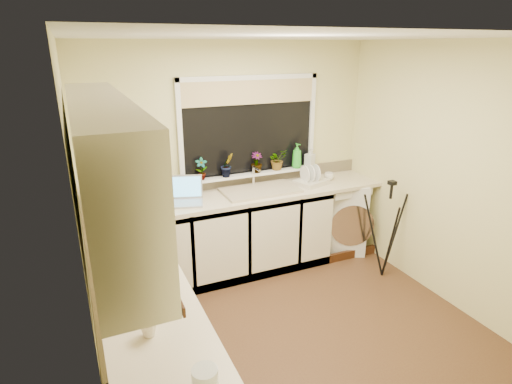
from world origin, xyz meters
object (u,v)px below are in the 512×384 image
object	(u,v)px
microwave	(128,218)
plant_c	(257,162)
plant_d	(277,159)
dish_rack	(311,182)
plant_a	(202,169)
cup_back	(329,176)
washing_machine	(337,214)
tripod	(387,230)
soap_bottle_green	(297,156)
steel_jar	(134,282)
laptop	(185,195)
kettle	(128,233)
cup_left	(149,329)
soap_bottle_clear	(310,157)
plant_b	(227,165)

from	to	relation	value
microwave	plant_c	size ratio (longest dim) A/B	2.25
plant_d	dish_rack	bearing A→B (deg)	-36.99
plant_a	cup_back	distance (m)	1.51
microwave	plant_a	xyz separation A→B (m)	(0.86, 0.73, 0.13)
washing_machine	microwave	bearing A→B (deg)	-143.37
tripod	washing_machine	bearing A→B (deg)	87.69
plant_c	soap_bottle_green	size ratio (longest dim) A/B	0.79
tripod	plant_a	bearing A→B (deg)	142.88
tripod	plant_d	world-z (taller)	plant_d
steel_jar	plant_c	xyz separation A→B (m)	(1.60, 1.66, 0.20)
laptop	dish_rack	world-z (taller)	laptop
kettle	tripod	world-z (taller)	tripod
laptop	cup_back	world-z (taller)	laptop
laptop	cup_left	distance (m)	2.07
washing_machine	soap_bottle_clear	distance (m)	0.80
microwave	steel_jar	bearing A→B (deg)	-164.81
washing_machine	plant_b	size ratio (longest dim) A/B	3.35
cup_left	soap_bottle_green	bearing A→B (deg)	45.35
laptop	plant_d	distance (m)	1.17
plant_a	plant_c	xyz separation A→B (m)	(0.64, 0.02, -0.01)
tripod	cup_left	size ratio (longest dim) A/B	11.21
dish_rack	cup_left	size ratio (longest dim) A/B	3.66
kettle	soap_bottle_clear	size ratio (longest dim) A/B	0.89
steel_jar	cup_left	bearing A→B (deg)	-89.71
plant_d	soap_bottle_green	world-z (taller)	soap_bottle_green
plant_a	plant_d	world-z (taller)	plant_a
kettle	soap_bottle_green	xyz separation A→B (m)	(2.03, 0.92, 0.20)
washing_machine	cup_left	xyz separation A→B (m)	(-2.59, -1.97, 0.51)
kettle	cup_left	bearing A→B (deg)	-93.15
cup_left	cup_back	bearing A→B (deg)	38.76
kettle	cup_left	distance (m)	1.20
kettle	steel_jar	world-z (taller)	kettle
microwave	cup_left	distance (m)	1.40
dish_rack	tripod	world-z (taller)	tripod
washing_machine	dish_rack	distance (m)	0.65
dish_rack	cup_left	distance (m)	2.89
microwave	plant_b	size ratio (longest dim) A/B	1.95
plant_b	soap_bottle_green	world-z (taller)	soap_bottle_green
laptop	soap_bottle_green	bearing A→B (deg)	24.83
plant_d	cup_back	size ratio (longest dim) A/B	2.10
washing_machine	plant_a	size ratio (longest dim) A/B	3.66
laptop	cup_back	size ratio (longest dim) A/B	3.70
laptop	dish_rack	bearing A→B (deg)	16.09
microwave	plant_b	distance (m)	1.36
tripod	cup_left	bearing A→B (deg)	-164.64
plant_b	plant_d	xyz separation A→B (m)	(0.62, 0.03, -0.01)
plant_c	soap_bottle_clear	size ratio (longest dim) A/B	1.08
cup_back	cup_left	xyz separation A→B (m)	(-2.44, -1.96, 0.00)
kettle	plant_b	xyz separation A→B (m)	(1.17, 0.91, 0.19)
soap_bottle_clear	dish_rack	bearing A→B (deg)	-114.86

